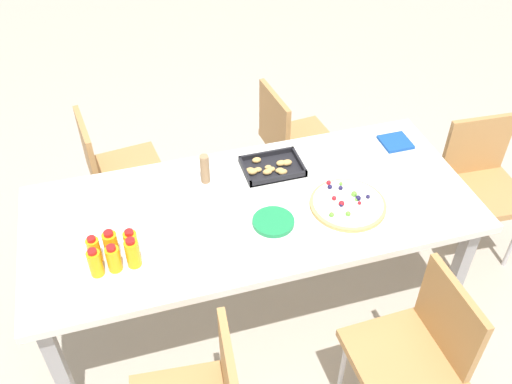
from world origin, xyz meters
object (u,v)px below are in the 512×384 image
party_table (252,216)px  juice_bottle_4 (111,245)px  juice_bottle_0 (95,263)px  chair_near_right (417,347)px  chair_far_right (291,138)px  fruit_pizza (348,204)px  juice_bottle_1 (114,259)px  snack_tray (271,168)px  chair_end (481,179)px  juice_bottle_3 (94,250)px  plate_stack (273,222)px  juice_bottle_5 (131,243)px  juice_bottle_2 (133,253)px  napkin_stack (396,142)px  chair_far_left (114,167)px  cardboard_tube (205,169)px

party_table → juice_bottle_4: bearing=-168.2°
juice_bottle_0 → chair_near_right: bearing=-24.9°
chair_far_right → juice_bottle_0: size_ratio=6.00×
party_table → juice_bottle_4: juice_bottle_4 is taller
chair_near_right → juice_bottle_4: 1.33m
juice_bottle_0 → fruit_pizza: 1.15m
juice_bottle_1 → snack_tray: juice_bottle_1 is taller
chair_end → juice_bottle_3: (-2.07, -0.23, 0.30)m
juice_bottle_0 → juice_bottle_3: juice_bottle_0 is taller
juice_bottle_1 → plate_stack: size_ratio=0.70×
chair_far_right → juice_bottle_5: bearing=-54.8°
chair_end → chair_far_right: (-0.88, 0.67, 0.00)m
juice_bottle_3 → juice_bottle_5: size_ratio=1.02×
party_table → snack_tray: size_ratio=7.04×
chair_far_right → plate_stack: chair_far_right is taller
juice_bottle_2 → napkin_stack: (1.43, 0.46, -0.06)m
chair_far_left → juice_bottle_0: (-0.12, -0.99, 0.30)m
chair_end → snack_tray: chair_end is taller
chair_far_right → juice_bottle_3: (-1.18, -0.90, 0.30)m
juice_bottle_4 → snack_tray: juice_bottle_4 is taller
fruit_pizza → juice_bottle_5: bearing=-179.0°
party_table → cardboard_tube: (-0.17, 0.24, 0.14)m
juice_bottle_0 → plate_stack: juice_bottle_0 is taller
chair_near_right → snack_tray: 1.08m
snack_tray → cardboard_tube: size_ratio=1.93×
chair_end → chair_far_left: bearing=-15.9°
juice_bottle_0 → snack_tray: juice_bottle_0 is taller
napkin_stack → cardboard_tube: cardboard_tube is taller
juice_bottle_0 → party_table: bearing=16.4°
party_table → cardboard_tube: cardboard_tube is taller
juice_bottle_4 → party_table: bearing=11.8°
party_table → snack_tray: 0.29m
napkin_stack → plate_stack: bearing=-154.0°
party_table → plate_stack: bearing=-66.8°
juice_bottle_0 → juice_bottle_5: (0.15, 0.07, -0.00)m
juice_bottle_1 → fruit_pizza: size_ratio=0.37×
juice_bottle_5 → fruit_pizza: bearing=1.0°
chair_far_left → chair_far_right: (1.06, -0.02, 0.00)m
chair_far_left → juice_bottle_0: juice_bottle_0 is taller
juice_bottle_1 → snack_tray: bearing=28.3°
napkin_stack → chair_end: bearing=-18.4°
snack_tray → plate_stack: snack_tray is taller
chair_end → juice_bottle_3: bearing=9.9°
plate_stack → chair_far_right: bearing=65.7°
chair_near_right → party_table: bearing=30.4°
juice_bottle_1 → juice_bottle_3: 0.10m
juice_bottle_4 → napkin_stack: juice_bottle_4 is taller
party_table → chair_end: size_ratio=2.51×
fruit_pizza → snack_tray: 0.44m
fruit_pizza → cardboard_tube: 0.70m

